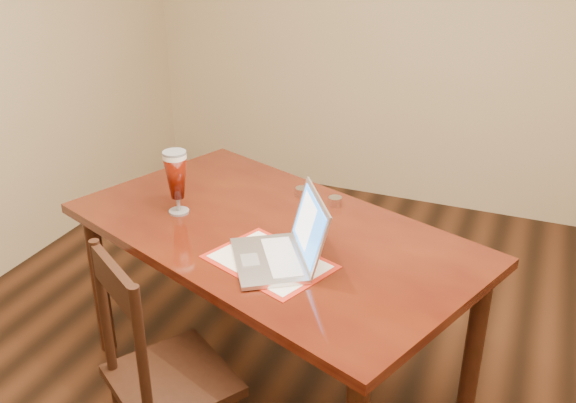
% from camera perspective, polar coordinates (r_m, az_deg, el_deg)
% --- Properties ---
extents(room_shell, '(4.51, 5.01, 2.71)m').
position_cam_1_polar(room_shell, '(1.96, 5.28, 16.85)').
color(room_shell, tan).
rests_on(room_shell, ground).
extents(dining_table, '(1.94, 1.51, 1.09)m').
position_cam_1_polar(dining_table, '(2.70, -1.63, -4.15)').
color(dining_table, '#4D1A0A').
rests_on(dining_table, ground).
extents(dining_chair, '(0.57, 0.57, 1.00)m').
position_cam_1_polar(dining_chair, '(2.47, -11.08, -15.04)').
color(dining_chair, black).
rests_on(dining_chair, ground).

